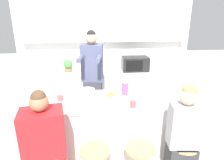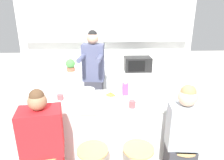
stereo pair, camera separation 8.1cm
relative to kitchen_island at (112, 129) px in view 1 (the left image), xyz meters
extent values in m
plane|color=#B2ADA3|center=(0.00, 0.00, -0.47)|extent=(16.00, 16.00, 0.00)
cube|color=silver|center=(0.00, 1.82, 0.88)|extent=(3.62, 0.06, 2.70)
cube|color=silver|center=(0.00, 1.71, 1.36)|extent=(3.33, 0.16, 0.75)
cube|color=silver|center=(0.00, 1.47, -0.04)|extent=(3.33, 0.61, 0.86)
cube|color=silver|center=(0.00, 1.47, 0.41)|extent=(3.36, 0.64, 0.03)
cube|color=black|center=(0.00, 0.00, -0.44)|extent=(1.76, 0.59, 0.06)
cube|color=silver|center=(0.00, 0.00, 0.01)|extent=(1.84, 0.67, 0.83)
cube|color=silver|center=(0.00, 0.00, 0.44)|extent=(1.88, 0.71, 0.03)
cylinder|color=tan|center=(-0.75, -0.62, 0.15)|extent=(0.34, 0.34, 0.02)
cylinder|color=tan|center=(-0.25, -0.62, 0.15)|extent=(0.34, 0.34, 0.02)
cylinder|color=tan|center=(0.25, -0.63, 0.15)|extent=(0.34, 0.34, 0.02)
cylinder|color=tan|center=(0.75, -0.61, 0.15)|extent=(0.34, 0.34, 0.02)
cube|color=#383842|center=(-0.26, 0.68, 0.02)|extent=(0.31, 0.25, 0.97)
cube|color=#474C6B|center=(-0.26, 0.68, 0.80)|extent=(0.36, 0.26, 0.58)
cylinder|color=#474C6B|center=(-0.43, 0.43, 0.92)|extent=(0.11, 0.33, 0.07)
cylinder|color=#474C6B|center=(-0.17, 0.39, 0.92)|extent=(0.11, 0.33, 0.07)
sphere|color=tan|center=(-0.26, 0.68, 1.18)|extent=(0.21, 0.21, 0.18)
sphere|color=black|center=(-0.26, 0.68, 1.23)|extent=(0.16, 0.16, 0.14)
cube|color=red|center=(-0.77, -0.62, 0.40)|extent=(0.47, 0.35, 0.49)
sphere|color=#936B4C|center=(-0.77, -0.62, 0.74)|extent=(0.21, 0.21, 0.19)
sphere|color=#513823|center=(-0.77, -0.62, 0.79)|extent=(0.17, 0.17, 0.15)
cube|color=#9EA8B2|center=(0.73, -0.62, 0.40)|extent=(0.35, 0.25, 0.50)
sphere|color=#DBB293|center=(0.73, -0.62, 0.75)|extent=(0.21, 0.21, 0.19)
sphere|color=#A37F51|center=(0.73, -0.62, 0.80)|extent=(0.17, 0.17, 0.16)
cylinder|color=#B7BABC|center=(-0.34, 0.07, 0.52)|extent=(0.21, 0.21, 0.12)
cylinder|color=#B7BABC|center=(-0.34, 0.07, 0.58)|extent=(0.22, 0.22, 0.01)
cylinder|color=#B7BABC|center=(-0.47, 0.07, 0.55)|extent=(0.05, 0.01, 0.01)
cylinder|color=#B7BABC|center=(-0.21, 0.07, 0.55)|extent=(0.05, 0.01, 0.01)
cylinder|color=silver|center=(-0.72, -0.23, 0.49)|extent=(0.21, 0.21, 0.06)
cylinder|color=#DB4C51|center=(0.23, -0.25, 0.50)|extent=(0.08, 0.08, 0.09)
torus|color=#DB4C51|center=(0.28, -0.25, 0.51)|extent=(0.04, 0.01, 0.04)
cylinder|color=#DB4C51|center=(-0.69, 0.02, 0.50)|extent=(0.08, 0.08, 0.08)
torus|color=#DB4C51|center=(-0.64, 0.02, 0.50)|extent=(0.04, 0.01, 0.04)
ellipsoid|color=yellow|center=(-0.02, 0.09, 0.48)|extent=(0.12, 0.05, 0.05)
ellipsoid|color=yellow|center=(-0.05, 0.12, 0.48)|extent=(0.09, 0.12, 0.05)
ellipsoid|color=yellow|center=(0.01, 0.12, 0.48)|extent=(0.11, 0.11, 0.05)
cube|color=#7A428E|center=(0.19, 0.15, 0.54)|extent=(0.08, 0.08, 0.17)
cylinder|color=white|center=(0.19, 0.15, 0.63)|extent=(0.03, 0.03, 0.02)
cube|color=black|center=(0.59, 1.43, 0.57)|extent=(0.53, 0.33, 0.28)
cube|color=black|center=(0.54, 1.26, 0.57)|extent=(0.33, 0.01, 0.21)
cube|color=black|center=(0.78, 1.27, 0.57)|extent=(0.09, 0.01, 0.22)
cylinder|color=#93563D|center=(-0.75, 1.47, 0.46)|extent=(0.16, 0.16, 0.08)
sphere|color=#478942|center=(-0.75, 1.47, 0.58)|extent=(0.19, 0.19, 0.19)
camera|label=1|loc=(-0.22, -2.42, 1.57)|focal=32.00mm
camera|label=2|loc=(-0.14, -2.43, 1.57)|focal=32.00mm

